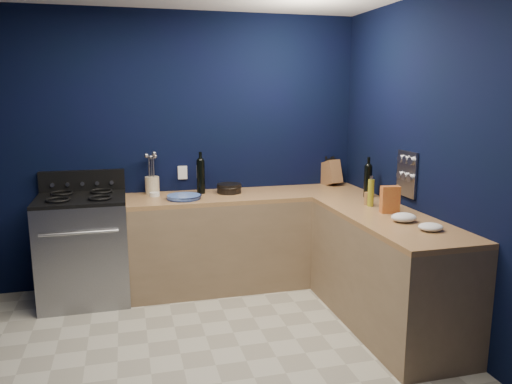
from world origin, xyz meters
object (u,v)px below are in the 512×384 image
object	(u,v)px
gas_range	(84,250)
crouton_bag	(390,199)
plate_stack	(184,197)
utensil_crock	(152,185)
knife_block	(330,173)

from	to	relation	value
gas_range	crouton_bag	size ratio (longest dim) A/B	4.24
plate_stack	crouton_bag	size ratio (longest dim) A/B	1.39
gas_range	utensil_crock	bearing A→B (deg)	19.81
knife_block	gas_range	bearing A→B (deg)	174.94
crouton_bag	utensil_crock	bearing A→B (deg)	152.11
gas_range	crouton_bag	bearing A→B (deg)	-23.01
crouton_bag	plate_stack	bearing A→B (deg)	155.53
crouton_bag	gas_range	bearing A→B (deg)	164.11
plate_stack	knife_block	size ratio (longest dim) A/B	1.24
plate_stack	utensil_crock	bearing A→B (deg)	129.64
plate_stack	knife_block	xyz separation A→B (m)	(1.58, 0.35, 0.10)
gas_range	utensil_crock	size ratio (longest dim) A/B	5.52
utensil_crock	knife_block	xyz separation A→B (m)	(1.83, 0.04, 0.04)
utensil_crock	knife_block	size ratio (longest dim) A/B	0.69
plate_stack	knife_block	world-z (taller)	knife_block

